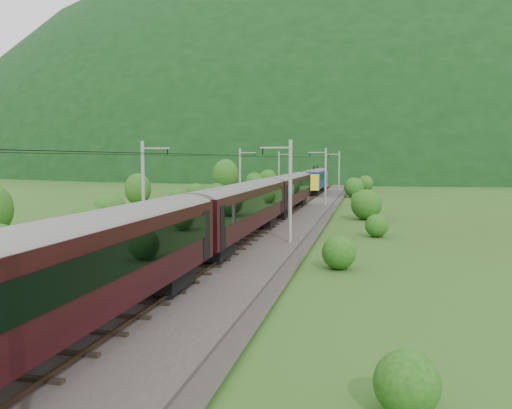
# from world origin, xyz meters

# --- Properties ---
(ground) EXTENTS (600.00, 600.00, 0.00)m
(ground) POSITION_xyz_m (0.00, 0.00, 0.00)
(ground) COLOR #2C4816
(ground) RESTS_ON ground
(railbed) EXTENTS (14.00, 220.00, 0.30)m
(railbed) POSITION_xyz_m (0.00, 10.00, 0.15)
(railbed) COLOR #38332D
(railbed) RESTS_ON ground
(track_left) EXTENTS (2.40, 220.00, 0.27)m
(track_left) POSITION_xyz_m (-2.40, 10.00, 0.37)
(track_left) COLOR #523823
(track_left) RESTS_ON railbed
(track_right) EXTENTS (2.40, 220.00, 0.27)m
(track_right) POSITION_xyz_m (2.40, 10.00, 0.37)
(track_right) COLOR #523823
(track_right) RESTS_ON railbed
(catenary_left) EXTENTS (2.54, 192.28, 8.00)m
(catenary_left) POSITION_xyz_m (-6.12, 32.00, 4.50)
(catenary_left) COLOR gray
(catenary_left) RESTS_ON railbed
(catenary_right) EXTENTS (2.54, 192.28, 8.00)m
(catenary_right) POSITION_xyz_m (6.12, 32.00, 4.50)
(catenary_right) COLOR gray
(catenary_right) RESTS_ON railbed
(overhead_wires) EXTENTS (4.83, 198.00, 0.03)m
(overhead_wires) POSITION_xyz_m (0.00, 10.00, 7.10)
(overhead_wires) COLOR black
(overhead_wires) RESTS_ON ground
(mountain_main) EXTENTS (504.00, 360.00, 244.00)m
(mountain_main) POSITION_xyz_m (0.00, 260.00, 0.00)
(mountain_main) COLOR black
(mountain_main) RESTS_ON ground
(mountain_ridge) EXTENTS (336.00, 280.00, 132.00)m
(mountain_ridge) POSITION_xyz_m (-120.00, 300.00, 0.00)
(mountain_ridge) COLOR black
(mountain_ridge) RESTS_ON ground
(train) EXTENTS (3.05, 122.55, 5.30)m
(train) POSITION_xyz_m (2.40, -0.39, 3.60)
(train) COLOR black
(train) RESTS_ON ground
(hazard_post_near) EXTENTS (0.16, 0.16, 1.52)m
(hazard_post_near) POSITION_xyz_m (-0.06, 59.31, 1.06)
(hazard_post_near) COLOR red
(hazard_post_near) RESTS_ON railbed
(hazard_post_far) EXTENTS (0.18, 0.18, 1.72)m
(hazard_post_far) POSITION_xyz_m (0.25, 29.62, 1.16)
(hazard_post_far) COLOR red
(hazard_post_far) RESTS_ON railbed
(signal) EXTENTS (0.25, 0.25, 2.25)m
(signal) POSITION_xyz_m (-4.96, 34.44, 1.62)
(signal) COLOR black
(signal) RESTS_ON railbed
(vegetation_left) EXTENTS (10.50, 148.16, 6.75)m
(vegetation_left) POSITION_xyz_m (-13.46, 22.66, 2.21)
(vegetation_left) COLOR #1A4A13
(vegetation_left) RESTS_ON ground
(vegetation_right) EXTENTS (6.32, 108.02, 3.15)m
(vegetation_right) POSITION_xyz_m (11.05, 24.17, 1.41)
(vegetation_right) COLOR #1A4A13
(vegetation_right) RESTS_ON ground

